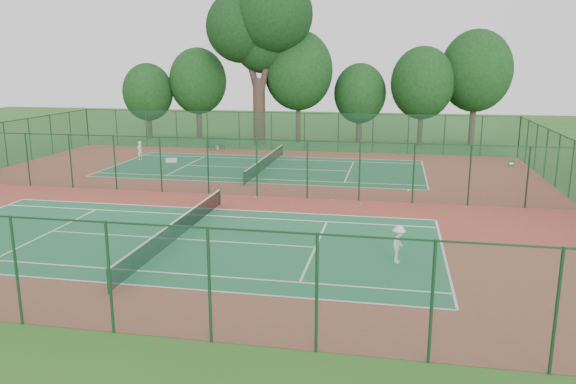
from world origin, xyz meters
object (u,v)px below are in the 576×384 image
(kit_bag, at_px, (171,160))
(bench, at_px, (217,145))
(big_tree, at_px, (260,26))
(player_far, at_px, (140,150))
(player_near, at_px, (398,244))
(trash_bin, at_px, (217,145))

(kit_bag, bearing_deg, bench, 56.05)
(big_tree, bearing_deg, player_far, -124.79)
(player_far, xyz_separation_m, bench, (4.68, 6.36, -0.29))
(bench, relative_size, kit_bag, 1.83)
(bench, distance_m, kit_bag, 7.19)
(player_near, xyz_separation_m, player_far, (-21.09, 21.01, 0.01))
(bench, xyz_separation_m, big_tree, (3.01, 4.72, 10.81))
(bench, bearing_deg, player_near, -78.87)
(player_far, relative_size, big_tree, 0.10)
(player_far, distance_m, big_tree, 17.11)
(player_far, xyz_separation_m, trash_bin, (4.61, 6.52, -0.36))
(kit_bag, bearing_deg, big_tree, 47.75)
(player_near, relative_size, trash_bin, 1.78)
(player_far, height_order, kit_bag, player_far)
(bench, bearing_deg, player_far, -146.20)
(player_near, xyz_separation_m, trash_bin, (-16.48, 27.52, -0.35))
(player_far, distance_m, kit_bag, 3.13)
(kit_bag, height_order, big_tree, big_tree)
(trash_bin, bearing_deg, player_near, -59.08)
(kit_bag, bearing_deg, trash_bin, 56.92)
(bench, xyz_separation_m, kit_bag, (-1.68, -6.98, -0.33))
(player_near, distance_m, trash_bin, 32.09)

